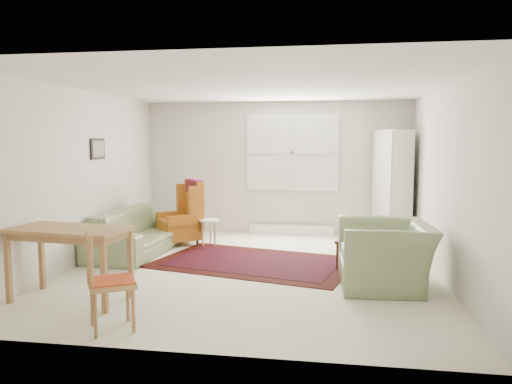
# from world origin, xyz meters

# --- Properties ---
(room) EXTENTS (5.04, 5.54, 2.51)m
(room) POSITION_xyz_m (0.02, 0.21, 1.26)
(room) COLOR silver
(room) RESTS_ON ground
(rug) EXTENTS (3.14, 2.40, 0.03)m
(rug) POSITION_xyz_m (-0.04, 0.39, 0.01)
(rug) COLOR black
(rug) RESTS_ON ground
(sofa) EXTENTS (1.01, 2.35, 0.93)m
(sofa) POSITION_xyz_m (-1.96, 0.87, 0.47)
(sofa) COLOR #788B5C
(sofa) RESTS_ON ground
(armchair) EXTENTS (1.12, 1.27, 0.95)m
(armchair) POSITION_xyz_m (1.72, -0.50, 0.47)
(armchair) COLOR #788B5C
(armchair) RESTS_ON ground
(wingback_chair) EXTENTS (0.93, 0.93, 1.11)m
(wingback_chair) POSITION_xyz_m (-1.53, 1.48, 0.56)
(wingback_chair) COLOR #B8691C
(wingback_chair) RESTS_ON ground
(coffee_table) EXTENTS (0.62, 0.62, 0.40)m
(coffee_table) POSITION_xyz_m (1.42, 0.34, 0.20)
(coffee_table) COLOR #461B15
(coffee_table) RESTS_ON ground
(stool) EXTENTS (0.45, 0.45, 0.45)m
(stool) POSITION_xyz_m (-0.98, 1.43, 0.23)
(stool) COLOR white
(stool) RESTS_ON ground
(cabinet) EXTENTS (0.65, 0.88, 1.96)m
(cabinet) POSITION_xyz_m (2.10, 2.35, 0.98)
(cabinet) COLOR silver
(cabinet) RESTS_ON ground
(desk) EXTENTS (1.36, 0.79, 0.82)m
(desk) POSITION_xyz_m (-1.79, -1.61, 0.41)
(desk) COLOR #A07240
(desk) RESTS_ON ground
(desk_chair) EXTENTS (0.57, 0.57, 0.95)m
(desk_chair) POSITION_xyz_m (-0.95, -2.35, 0.47)
(desk_chair) COLOR #A07240
(desk_chair) RESTS_ON ground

